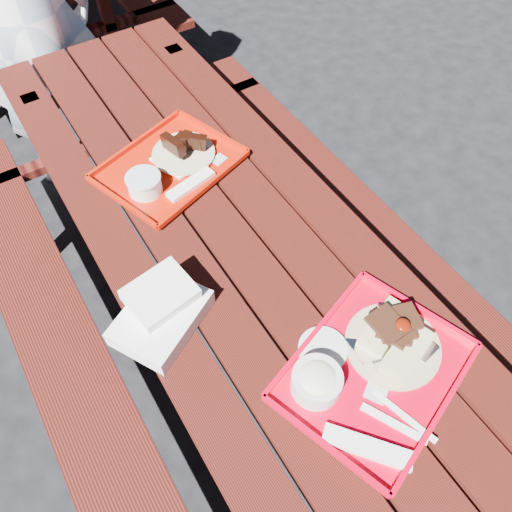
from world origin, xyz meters
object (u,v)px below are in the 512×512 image
Objects in this scene: person at (20,10)px; picnic_table_near at (232,271)px; near_tray at (368,363)px; far_tray at (169,166)px.

picnic_table_near is at bearing 105.51° from person.
near_tray is (0.07, -0.54, 0.22)m from picnic_table_near.
near_tray is at bearing 105.65° from person.
far_tray is 0.30× the size of person.
picnic_table_near is 1.41m from person.
near_tray is 0.88m from far_tray.
person is at bearing 97.82° from far_tray.
near_tray reaches higher than picnic_table_near.
person is at bearing 97.10° from picnic_table_near.
far_tray is (-0.10, 0.88, -0.01)m from near_tray.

